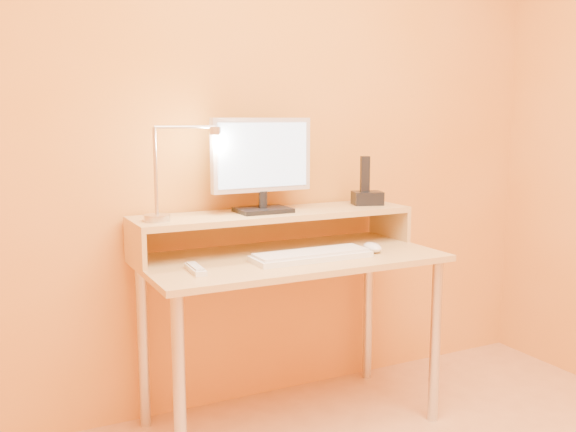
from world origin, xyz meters
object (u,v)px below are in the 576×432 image
monitor_panel (262,155)px  keyboard (311,256)px  lamp_base (157,218)px  remote_control (195,269)px  mouse (372,247)px  phone_dock (367,198)px

monitor_panel → keyboard: 0.47m
lamp_base → remote_control: (0.08, -0.21, -0.16)m
monitor_panel → mouse: 0.60m
monitor_panel → lamp_base: monitor_panel is taller
lamp_base → mouse: lamp_base is taller
monitor_panel → lamp_base: 0.51m
lamp_base → monitor_panel: bearing=5.0°
monitor_panel → phone_dock: size_ratio=3.43×
monitor_panel → phone_dock: 0.56m
phone_dock → keyboard: size_ratio=0.27×
lamp_base → keyboard: size_ratio=0.21×
monitor_panel → mouse: size_ratio=3.88×
monitor_panel → mouse: (0.38, -0.25, -0.38)m
monitor_panel → keyboard: size_ratio=0.92×
keyboard → phone_dock: bearing=30.3°
remote_control → mouse: bearing=3.0°
lamp_base → phone_dock: phone_dock is taller
monitor_panel → phone_dock: monitor_panel is taller
monitor_panel → keyboard: bearing=-72.9°
lamp_base → remote_control: size_ratio=0.63×
lamp_base → keyboard: (0.55, -0.22, -0.16)m
lamp_base → mouse: bearing=-14.3°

